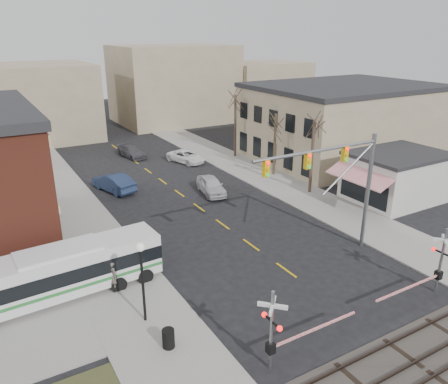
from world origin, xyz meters
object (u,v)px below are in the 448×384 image
Objects in this scene: rr_crossing_east at (436,263)px; pedestrian_far at (103,256)px; transit_bus at (61,272)px; car_d at (132,152)px; pedestrian_near at (113,276)px; trash_bin at (168,338)px; car_b at (114,183)px; traffic_signal_mast at (341,174)px; rr_crossing_west at (279,328)px; car_c at (186,157)px; street_lamp at (142,266)px; car_a at (211,185)px.

rr_crossing_east reaches higher than pedestrian_far.
transit_bus is 7.21× the size of pedestrian_far.
pedestrian_near is (-10.43, -27.05, 0.41)m from car_d.
car_b reaches higher than trash_bin.
rr_crossing_west is at bearing -145.89° from traffic_signal_mast.
car_b is at bearing 79.24° from trash_bin.
car_c is 6.97m from car_d.
rr_crossing_west is 33.01m from car_c.
trash_bin is at bearing -84.95° from street_lamp.
car_c is at bearing 62.81° from trash_bin.
transit_bus is 2.45× the size of car_a.
pedestrian_far is (-13.88, 6.01, -4.82)m from traffic_signal_mast.
street_lamp is 32.20m from car_d.
pedestrian_near is (2.60, -0.95, -0.56)m from transit_bus.
car_d is (-3.68, 30.04, -5.05)m from traffic_signal_mast.
car_c is at bearing 49.79° from transit_bus.
transit_bus is 18.52m from car_a.
street_lamp reaches higher than car_c.
street_lamp reaches higher than rr_crossing_west.
rr_crossing_west is at bearing -55.27° from transit_bus.
traffic_signal_mast is 1.99× the size of car_c.
transit_bus is 5.90× the size of pedestrian_near.
car_a is 10.68m from car_c.
rr_crossing_east reaches higher than car_c.
car_d is at bearing 44.29° from pedestrian_far.
rr_crossing_west is 1.16× the size of car_c.
car_b is 11.27m from car_c.
street_lamp is at bearing 95.05° from trash_bin.
street_lamp is at bearing -177.91° from traffic_signal_mast.
car_c is 2.52× the size of pedestrian_near.
trash_bin is 0.20× the size of car_c.
street_lamp reaches higher than car_a.
traffic_signal_mast is 13.79m from street_lamp.
car_d is at bearing 98.14° from rr_crossing_east.
traffic_signal_mast is at bearing 34.11° from rr_crossing_west.
street_lamp is at bearing -138.37° from car_c.
car_d is 28.99m from pedestrian_near.
traffic_signal_mast is 5.01× the size of pedestrian_near.
rr_crossing_west is at bearing -55.75° from street_lamp.
car_a is 0.96× the size of car_c.
street_lamp is at bearing -109.87° from pedestrian_far.
transit_bus reaches higher than pedestrian_near.
trash_bin is 0.21× the size of car_d.
street_lamp is 19.37m from car_a.
rr_crossing_east is 5.88× the size of trash_bin.
pedestrian_far is (-0.54, 9.00, 0.30)m from trash_bin.
traffic_signal_mast reaches higher than car_c.
rr_crossing_west is (-9.51, -6.44, -3.75)m from traffic_signal_mast.
transit_bus is 2.01× the size of rr_crossing_east.
traffic_signal_mast is 22.16m from car_b.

